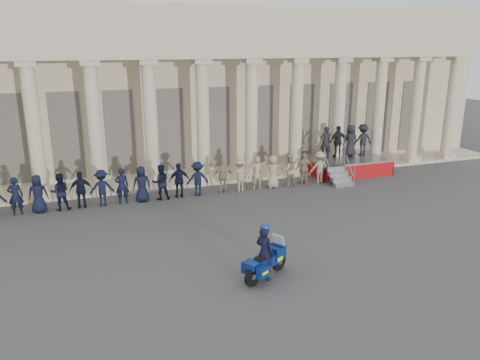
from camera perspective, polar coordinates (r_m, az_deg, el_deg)
The scene contains 6 objects.
ground at distance 16.85m, azimuth -1.41°, elevation -8.21°, with size 90.00×90.00×0.00m, color #3B3B3D.
building at distance 29.81m, azimuth -10.53°, elevation 11.26°, with size 40.00×12.50×9.00m.
officer_rank at distance 21.84m, azimuth -11.13°, elevation -0.41°, with size 18.86×0.63×1.66m.
reviewing_stand at distance 26.90m, azimuth 12.99°, elevation 3.82°, with size 4.31×4.12×2.64m.
motorcycle at distance 14.63m, azimuth 3.24°, elevation -9.88°, with size 1.74×1.27×1.24m.
rider at distance 14.39m, azimuth 3.00°, elevation -8.71°, with size 0.68×0.76×1.83m.
Camera 1 is at (-4.75, -14.59, 6.97)m, focal length 35.00 mm.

